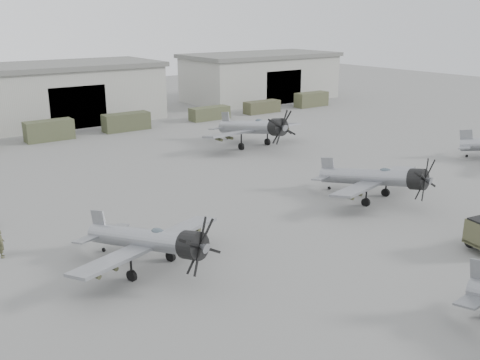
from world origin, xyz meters
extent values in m
plane|color=#5B5B58|center=(0.00, 0.00, 0.00)|extent=(220.00, 220.00, 0.00)
cube|color=gray|center=(0.00, 62.00, 4.00)|extent=(28.00, 14.00, 8.00)
cube|color=#5B5C57|center=(0.00, 62.00, 8.35)|extent=(29.00, 14.80, 0.70)
cube|color=black|center=(0.00, 55.20, 3.00)|extent=(8.12, 0.40, 6.00)
cube|color=gray|center=(38.00, 62.00, 4.00)|extent=(28.00, 14.00, 8.00)
cube|color=#5B5C57|center=(38.00, 62.00, 8.35)|extent=(29.00, 14.80, 0.70)
cube|color=black|center=(38.00, 55.20, 3.00)|extent=(8.12, 0.40, 6.00)
cube|color=#41462E|center=(-5.87, 50.00, 1.30)|extent=(6.04, 2.20, 2.59)
cube|color=#3D412B|center=(4.82, 50.00, 1.21)|extent=(6.57, 2.20, 2.43)
cube|color=#44482F|center=(18.67, 50.00, 0.98)|extent=(6.39, 2.20, 1.97)
cube|color=#40412A|center=(28.98, 50.00, 0.98)|extent=(6.30, 2.20, 1.97)
cube|color=#45472E|center=(40.10, 50.00, 1.25)|extent=(6.39, 2.20, 2.50)
cylinder|color=gray|center=(-12.39, 9.65, 1.97)|extent=(4.13, 9.45, 2.79)
cylinder|color=black|center=(-11.12, 5.64, 2.64)|extent=(2.04, 1.86, 1.86)
cube|color=gray|center=(-12.23, 9.14, 1.74)|extent=(11.25, 5.24, 0.50)
cube|color=gray|center=(-13.65, 13.66, 2.11)|extent=(0.55, 1.45, 1.79)
ellipsoid|color=#3F4C54|center=(-11.96, 8.28, 2.78)|extent=(0.83, 1.18, 0.50)
cylinder|color=black|center=(-13.79, 8.46, 0.31)|extent=(0.45, 0.76, 0.72)
cylinder|color=black|center=(-10.55, 9.47, 0.31)|extent=(0.45, 0.76, 0.72)
cylinder|color=black|center=(-13.57, 13.40, 0.13)|extent=(0.19, 0.31, 0.29)
cylinder|color=gray|center=(9.51, 10.20, 2.02)|extent=(3.34, 9.80, 2.87)
cylinder|color=black|center=(10.39, 5.98, 2.71)|extent=(2.00, 1.78, 1.91)
cube|color=gray|center=(9.62, 9.66, 1.79)|extent=(11.64, 4.33, 0.51)
cube|color=gray|center=(8.62, 14.42, 2.17)|extent=(0.42, 1.52, 1.83)
ellipsoid|color=#3F4C54|center=(9.81, 8.76, 2.85)|extent=(0.76, 1.19, 0.51)
cylinder|color=black|center=(7.95, 9.12, 0.32)|extent=(0.40, 0.77, 0.73)
cylinder|color=black|center=(11.36, 9.84, 0.32)|extent=(0.40, 0.77, 0.73)
cylinder|color=black|center=(8.68, 14.15, 0.14)|extent=(0.17, 0.31, 0.29)
cube|color=gray|center=(29.72, 13.69, 2.27)|extent=(0.74, 1.52, 1.92)
cylinder|color=black|center=(29.83, 13.42, 0.14)|extent=(0.23, 0.33, 0.31)
cylinder|color=gray|center=(13.16, 32.27, 2.38)|extent=(1.93, 11.50, 3.37)
cylinder|color=black|center=(13.30, 27.19, 3.19)|extent=(2.10, 1.76, 2.25)
cube|color=gray|center=(13.18, 31.62, 2.11)|extent=(13.56, 2.74, 0.61)
cube|color=gray|center=(13.03, 37.34, 2.55)|extent=(0.18, 1.80, 2.16)
ellipsoid|color=#3F4C54|center=(13.21, 30.54, 3.36)|extent=(0.68, 1.31, 0.60)
cylinder|color=black|center=(11.13, 31.35, 0.38)|extent=(0.33, 0.87, 0.86)
cylinder|color=black|center=(15.24, 31.46, 0.38)|extent=(0.33, 0.87, 0.86)
cylinder|color=black|center=(13.03, 37.02, 0.16)|extent=(0.14, 0.35, 0.35)
imported|color=#44442D|center=(-19.35, 16.57, 0.98)|extent=(0.56, 0.77, 1.96)
camera|label=1|loc=(-25.64, -19.06, 15.37)|focal=40.00mm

